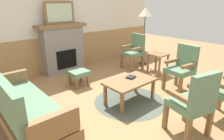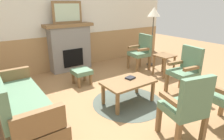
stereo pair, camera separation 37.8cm
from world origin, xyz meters
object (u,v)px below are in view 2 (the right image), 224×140
(fireplace, at_px, (70,47))
(coffee_table, at_px, (129,84))
(footstool, at_px, (82,73))
(armchair_by_window_left, at_px, (141,51))
(armchair_near_fireplace, at_px, (186,69))
(armchair_front_left, at_px, (187,105))
(couch, at_px, (20,104))
(book_on_table, at_px, (130,78))
(floor_lamp_by_chairs, at_px, (154,16))
(framed_picture, at_px, (67,12))
(side_table, at_px, (164,59))

(fireplace, bearing_deg, coffee_table, -88.22)
(footstool, relative_size, armchair_by_window_left, 0.41)
(armchair_near_fireplace, bearing_deg, footstool, 132.87)
(armchair_by_window_left, distance_m, armchair_front_left, 3.03)
(couch, relative_size, footstool, 4.50)
(coffee_table, relative_size, armchair_by_window_left, 0.98)
(footstool, height_order, armchair_near_fireplace, armchair_near_fireplace)
(book_on_table, bearing_deg, floor_lamp_by_chairs, 34.04)
(fireplace, xyz_separation_m, footstool, (-0.24, -1.13, -0.37))
(framed_picture, distance_m, armchair_by_window_left, 2.22)
(fireplace, distance_m, side_table, 2.55)
(framed_picture, distance_m, footstool, 1.72)
(armchair_front_left, bearing_deg, book_on_table, 82.60)
(fireplace, height_order, book_on_table, fireplace)
(armchair_by_window_left, xyz_separation_m, side_table, (0.12, -0.73, -0.10))
(fireplace, height_order, footstool, fireplace)
(side_table, bearing_deg, floor_lamp_by_chairs, 64.52)
(framed_picture, height_order, couch, framed_picture)
(armchair_front_left, xyz_separation_m, floor_lamp_by_chairs, (2.14, 2.66, 0.91))
(framed_picture, xyz_separation_m, armchair_by_window_left, (1.63, -1.11, -1.02))
(framed_picture, distance_m, coffee_table, 2.69)
(armchair_by_window_left, bearing_deg, armchair_near_fireplace, -101.51)
(armchair_front_left, bearing_deg, armchair_near_fireplace, 35.03)
(framed_picture, height_order, armchair_by_window_left, framed_picture)
(fireplace, distance_m, armchair_near_fireplace, 3.06)
(coffee_table, distance_m, armchair_by_window_left, 2.04)
(armchair_near_fireplace, height_order, armchair_by_window_left, same)
(couch, bearing_deg, fireplace, 50.40)
(couch, height_order, armchair_by_window_left, same)
(footstool, distance_m, armchair_front_left, 2.57)
(floor_lamp_by_chairs, bearing_deg, framed_picture, 154.67)
(couch, xyz_separation_m, footstool, (1.48, 0.95, -0.11))
(armchair_near_fireplace, distance_m, armchair_front_left, 1.57)
(coffee_table, bearing_deg, couch, 169.12)
(couch, relative_size, coffee_table, 1.88)
(footstool, distance_m, armchair_near_fireplace, 2.26)
(armchair_front_left, height_order, side_table, armchair_front_left)
(couch, bearing_deg, floor_lamp_by_chairs, 15.37)
(armchair_near_fireplace, bearing_deg, framed_picture, 114.98)
(coffee_table, relative_size, armchair_near_fireplace, 0.98)
(coffee_table, relative_size, armchair_front_left, 0.98)
(coffee_table, bearing_deg, footstool, 103.50)
(framed_picture, relative_size, couch, 0.44)
(book_on_table, relative_size, armchair_front_left, 0.18)
(framed_picture, xyz_separation_m, armchair_front_left, (0.01, -3.67, -1.02))
(side_table, bearing_deg, armchair_near_fireplace, -116.28)
(armchair_by_window_left, height_order, side_table, armchair_by_window_left)
(coffee_table, distance_m, side_table, 1.78)
(couch, bearing_deg, framed_picture, 50.41)
(fireplace, xyz_separation_m, book_on_table, (0.18, -2.34, -0.20))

